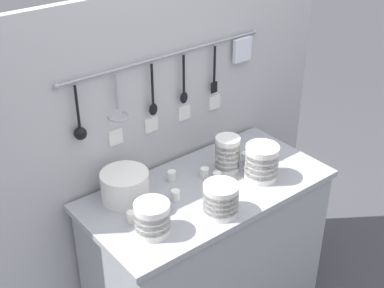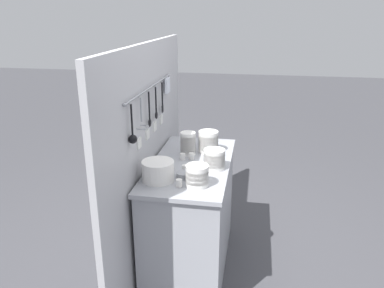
% 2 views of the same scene
% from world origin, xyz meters
% --- Properties ---
extents(counter, '(1.17, 0.58, 0.89)m').
position_xyz_m(counter, '(0.00, 0.00, 0.45)').
color(counter, '#9EA0A8').
rests_on(counter, ground).
extents(back_wall, '(1.97, 0.11, 1.76)m').
position_xyz_m(back_wall, '(0.00, 0.33, 0.88)').
color(back_wall, '#B2B2B7').
rests_on(back_wall, ground).
extents(bowl_stack_nested_right, '(0.15, 0.15, 0.14)m').
position_xyz_m(bowl_stack_nested_right, '(-0.08, -0.18, 0.96)').
color(bowl_stack_nested_right, white).
rests_on(bowl_stack_nested_right, counter).
extents(bowl_stack_back_corner, '(0.16, 0.16, 0.17)m').
position_xyz_m(bowl_stack_back_corner, '(0.25, -0.10, 0.98)').
color(bowl_stack_back_corner, white).
rests_on(bowl_stack_back_corner, counter).
extents(bowl_stack_wide_centre, '(0.12, 0.12, 0.18)m').
position_xyz_m(bowl_stack_wide_centre, '(0.17, 0.06, 0.98)').
color(bowl_stack_wide_centre, white).
rests_on(bowl_stack_wide_centre, counter).
extents(bowl_stack_short_front, '(0.15, 0.15, 0.14)m').
position_xyz_m(bowl_stack_short_front, '(-0.39, -0.11, 0.96)').
color(bowl_stack_short_front, white).
rests_on(bowl_stack_short_front, counter).
extents(plate_stack, '(0.22, 0.22, 0.14)m').
position_xyz_m(plate_stack, '(-0.34, 0.16, 0.96)').
color(plate_stack, white).
rests_on(plate_stack, counter).
extents(steel_mixing_bowl, '(0.10, 0.10, 0.04)m').
position_xyz_m(steel_mixing_bowl, '(-0.28, -0.00, 0.91)').
color(steel_mixing_bowl, '#93969E').
rests_on(steel_mixing_bowl, counter).
extents(cup_edge_near, '(0.04, 0.04, 0.05)m').
position_xyz_m(cup_edge_near, '(-0.09, 0.15, 0.92)').
color(cup_edge_near, white).
rests_on(cup_edge_near, counter).
extents(cup_mid_row, '(0.04, 0.04, 0.05)m').
position_xyz_m(cup_mid_row, '(0.07, 0.01, 0.92)').
color(cup_mid_row, white).
rests_on(cup_mid_row, counter).
extents(cup_back_left, '(0.04, 0.04, 0.05)m').
position_xyz_m(cup_back_left, '(0.04, 0.08, 0.92)').
color(cup_back_left, white).
rests_on(cup_back_left, counter).
extents(cup_front_left, '(0.04, 0.04, 0.05)m').
position_xyz_m(cup_front_left, '(-0.41, 0.01, 0.92)').
color(cup_front_left, white).
rests_on(cup_front_left, counter).
extents(cup_back_right, '(0.04, 0.04, 0.05)m').
position_xyz_m(cup_back_right, '(-0.17, 0.01, 0.92)').
color(cup_back_right, white).
rests_on(cup_back_right, counter).
extents(cup_edge_far, '(0.04, 0.04, 0.05)m').
position_xyz_m(cup_edge_far, '(0.29, 0.06, 0.92)').
color(cup_edge_far, white).
rests_on(cup_edge_far, counter).
extents(cup_beside_plates, '(0.04, 0.04, 0.05)m').
position_xyz_m(cup_beside_plates, '(0.42, -0.01, 0.92)').
color(cup_beside_plates, white).
rests_on(cup_beside_plates, counter).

